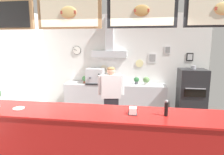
{
  "coord_description": "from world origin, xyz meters",
  "views": [
    {
      "loc": [
        0.58,
        -3.32,
        2.1
      ],
      "look_at": [
        -0.02,
        0.79,
        1.37
      ],
      "focal_mm": 30.49,
      "sensor_mm": 36.0,
      "label": 1
    }
  ],
  "objects_px": {
    "potted_basil": "(146,80)",
    "potted_oregano": "(85,79)",
    "shop_worker": "(111,98)",
    "potted_rosemary": "(136,80)",
    "pepper_grinder": "(166,108)",
    "espresso_machine": "(95,76)",
    "pizza_oven": "(191,94)",
    "condiment_plate": "(19,108)",
    "napkin_holder": "(133,111)"
  },
  "relations": [
    {
      "from": "potted_rosemary",
      "to": "potted_basil",
      "type": "bearing_deg",
      "value": -2.47
    },
    {
      "from": "potted_basil",
      "to": "condiment_plate",
      "type": "distance_m",
      "value": 3.65
    },
    {
      "from": "potted_oregano",
      "to": "condiment_plate",
      "type": "xyz_separation_m",
      "value": [
        -0.31,
        -2.89,
        0.02
      ]
    },
    {
      "from": "shop_worker",
      "to": "napkin_holder",
      "type": "relative_size",
      "value": 11.39
    },
    {
      "from": "condiment_plate",
      "to": "pepper_grinder",
      "type": "bearing_deg",
      "value": 0.37
    },
    {
      "from": "pepper_grinder",
      "to": "shop_worker",
      "type": "bearing_deg",
      "value": 125.83
    },
    {
      "from": "shop_worker",
      "to": "napkin_holder",
      "type": "distance_m",
      "value": 1.57
    },
    {
      "from": "pizza_oven",
      "to": "potted_basil",
      "type": "xyz_separation_m",
      "value": [
        -1.25,
        0.26,
        0.32
      ]
    },
    {
      "from": "potted_oregano",
      "to": "shop_worker",
      "type": "bearing_deg",
      "value": -54.29
    },
    {
      "from": "shop_worker",
      "to": "potted_oregano",
      "type": "distance_m",
      "value": 1.77
    },
    {
      "from": "potted_rosemary",
      "to": "pepper_grinder",
      "type": "relative_size",
      "value": 0.86
    },
    {
      "from": "potted_basil",
      "to": "potted_rosemary",
      "type": "xyz_separation_m",
      "value": [
        -0.29,
        0.01,
        -0.01
      ]
    },
    {
      "from": "potted_oregano",
      "to": "condiment_plate",
      "type": "height_order",
      "value": "potted_oregano"
    },
    {
      "from": "potted_basil",
      "to": "shop_worker",
      "type": "bearing_deg",
      "value": -120.07
    },
    {
      "from": "pizza_oven",
      "to": "condiment_plate",
      "type": "xyz_separation_m",
      "value": [
        -3.44,
        -2.67,
        0.33
      ]
    },
    {
      "from": "espresso_machine",
      "to": "potted_rosemary",
      "type": "bearing_deg",
      "value": 2.18
    },
    {
      "from": "shop_worker",
      "to": "pepper_grinder",
      "type": "bearing_deg",
      "value": 115.45
    },
    {
      "from": "shop_worker",
      "to": "potted_oregano",
      "type": "height_order",
      "value": "shop_worker"
    },
    {
      "from": "shop_worker",
      "to": "espresso_machine",
      "type": "height_order",
      "value": "shop_worker"
    },
    {
      "from": "pepper_grinder",
      "to": "pizza_oven",
      "type": "bearing_deg",
      "value": 68.33
    },
    {
      "from": "shop_worker",
      "to": "pepper_grinder",
      "type": "distance_m",
      "value": 1.81
    },
    {
      "from": "pizza_oven",
      "to": "potted_basil",
      "type": "bearing_deg",
      "value": 168.47
    },
    {
      "from": "pizza_oven",
      "to": "potted_oregano",
      "type": "height_order",
      "value": "pizza_oven"
    },
    {
      "from": "espresso_machine",
      "to": "pizza_oven",
      "type": "bearing_deg",
      "value": -4.48
    },
    {
      "from": "potted_oregano",
      "to": "pepper_grinder",
      "type": "distance_m",
      "value": 3.55
    },
    {
      "from": "potted_basil",
      "to": "napkin_holder",
      "type": "xyz_separation_m",
      "value": [
        -0.29,
        -2.92,
        0.06
      ]
    },
    {
      "from": "pepper_grinder",
      "to": "condiment_plate",
      "type": "bearing_deg",
      "value": -179.63
    },
    {
      "from": "shop_worker",
      "to": "potted_rosemary",
      "type": "height_order",
      "value": "shop_worker"
    },
    {
      "from": "potted_basil",
      "to": "potted_rosemary",
      "type": "relative_size",
      "value": 1.08
    },
    {
      "from": "potted_basil",
      "to": "potted_oregano",
      "type": "distance_m",
      "value": 1.88
    },
    {
      "from": "espresso_machine",
      "to": "pepper_grinder",
      "type": "bearing_deg",
      "value": -58.69
    },
    {
      "from": "potted_rosemary",
      "to": "pepper_grinder",
      "type": "bearing_deg",
      "value": -80.55
    },
    {
      "from": "potted_rosemary",
      "to": "potted_oregano",
      "type": "bearing_deg",
      "value": -178.25
    },
    {
      "from": "pizza_oven",
      "to": "potted_rosemary",
      "type": "bearing_deg",
      "value": 170.15
    },
    {
      "from": "potted_basil",
      "to": "napkin_holder",
      "type": "distance_m",
      "value": 2.93
    },
    {
      "from": "espresso_machine",
      "to": "potted_oregano",
      "type": "bearing_deg",
      "value": -179.92
    },
    {
      "from": "potted_rosemary",
      "to": "condiment_plate",
      "type": "distance_m",
      "value": 3.5
    },
    {
      "from": "potted_basil",
      "to": "potted_rosemary",
      "type": "height_order",
      "value": "potted_basil"
    },
    {
      "from": "napkin_holder",
      "to": "condiment_plate",
      "type": "height_order",
      "value": "napkin_holder"
    },
    {
      "from": "shop_worker",
      "to": "espresso_machine",
      "type": "distance_m",
      "value": 1.62
    },
    {
      "from": "shop_worker",
      "to": "espresso_machine",
      "type": "bearing_deg",
      "value": -74.12
    },
    {
      "from": "espresso_machine",
      "to": "pepper_grinder",
      "type": "xyz_separation_m",
      "value": [
        1.75,
        -2.88,
        0.04
      ]
    },
    {
      "from": "potted_basil",
      "to": "potted_oregano",
      "type": "height_order",
      "value": "same"
    },
    {
      "from": "potted_rosemary",
      "to": "condiment_plate",
      "type": "height_order",
      "value": "potted_rosemary"
    },
    {
      "from": "espresso_machine",
      "to": "pepper_grinder",
      "type": "distance_m",
      "value": 3.37
    },
    {
      "from": "pizza_oven",
      "to": "napkin_holder",
      "type": "distance_m",
      "value": 3.1
    },
    {
      "from": "shop_worker",
      "to": "napkin_holder",
      "type": "xyz_separation_m",
      "value": [
        0.55,
        -1.45,
        0.24
      ]
    },
    {
      "from": "potted_oregano",
      "to": "potted_rosemary",
      "type": "bearing_deg",
      "value": 1.75
    },
    {
      "from": "condiment_plate",
      "to": "pizza_oven",
      "type": "bearing_deg",
      "value": 37.87
    },
    {
      "from": "pizza_oven",
      "to": "potted_basil",
      "type": "distance_m",
      "value": 1.32
    }
  ]
}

